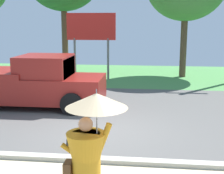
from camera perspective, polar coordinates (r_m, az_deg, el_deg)
ground_plane at (r=12.11m, az=0.15°, el=-3.46°), size 40.00×22.00×0.20m
monk_pedestrian at (r=5.04m, az=-4.18°, el=-12.21°), size 1.04×0.93×2.13m
pickup_truck at (r=12.18m, az=-13.72°, el=0.73°), size 5.20×2.28×1.88m
roadside_billboard at (r=17.27m, az=-3.71°, el=9.77°), size 2.60×0.12×3.50m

